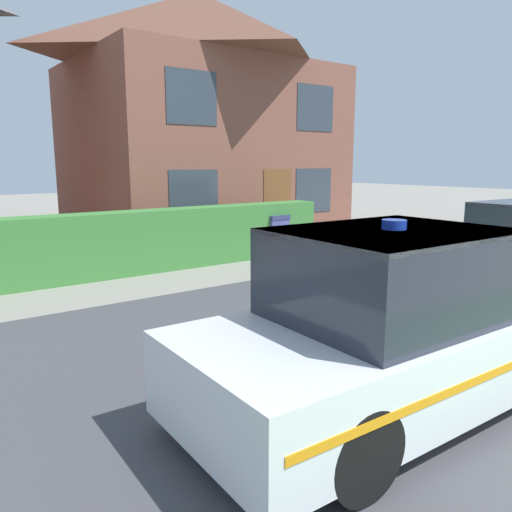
% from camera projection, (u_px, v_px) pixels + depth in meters
% --- Properties ---
extents(road_strip, '(28.00, 6.43, 0.01)m').
position_uv_depth(road_strip, '(305.00, 344.00, 6.31)').
color(road_strip, '#424247').
rests_on(road_strip, ground).
extents(garden_hedge, '(9.97, 0.66, 1.29)m').
position_uv_depth(garden_hedge, '(122.00, 244.00, 10.15)').
color(garden_hedge, '#3D7F38').
rests_on(garden_hedge, ground).
extents(police_car, '(4.46, 1.88, 1.76)m').
position_uv_depth(police_car, '(399.00, 326.00, 4.61)').
color(police_car, black).
rests_on(police_car, road_strip).
extents(house_right, '(7.79, 6.52, 7.38)m').
position_uv_depth(house_right, '(200.00, 115.00, 15.76)').
color(house_right, brown).
rests_on(house_right, ground).
extents(wheelie_bin, '(0.60, 0.67, 1.01)m').
position_uv_depth(wheelie_bin, '(273.00, 235.00, 12.34)').
color(wheelie_bin, '#474C8C').
rests_on(wheelie_bin, ground).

